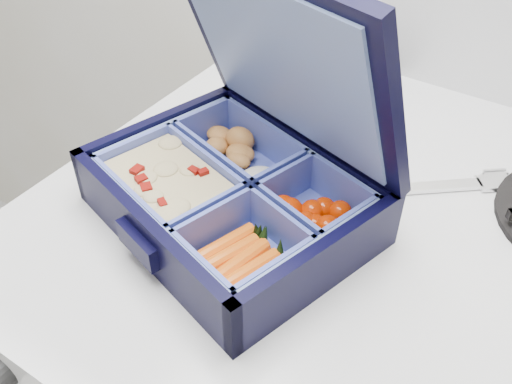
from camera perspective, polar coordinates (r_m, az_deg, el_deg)
The scene contains 3 objects.
bento_box at distance 0.51m, azimuth -2.55°, elevation -0.46°, with size 0.23×0.18×0.06m, color black, non-canonical shape.
burner_grate_rear at distance 0.74m, azimuth 6.80°, elevation 12.12°, with size 0.18×0.18×0.02m, color black.
fork at distance 0.57m, azimuth 14.35°, elevation 0.30°, with size 0.03×0.20×0.01m, color silver, non-canonical shape.
Camera 1 is at (0.73, 1.27, 1.27)m, focal length 40.00 mm.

